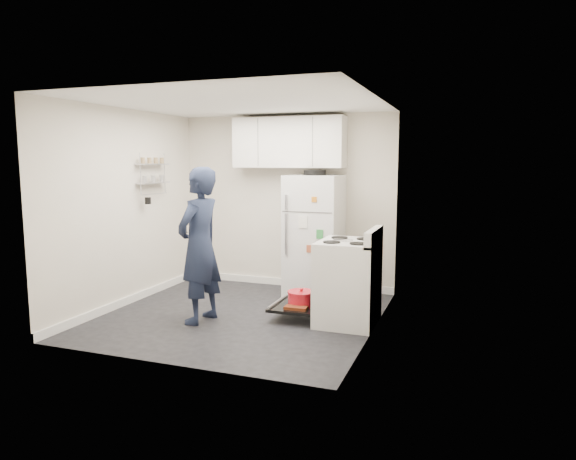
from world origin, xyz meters
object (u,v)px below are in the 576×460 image
at_px(electric_range, 347,283).
at_px(open_oven_door, 300,301).
at_px(refrigerator, 314,235).
at_px(person, 200,245).

relative_size(electric_range, open_oven_door, 1.57).
bearing_deg(electric_range, open_oven_door, -178.95).
relative_size(refrigerator, person, 0.97).
relative_size(open_oven_door, refrigerator, 0.41).
bearing_deg(refrigerator, electric_range, -56.64).
distance_m(refrigerator, person, 1.84).
height_order(open_oven_door, person, person).
distance_m(electric_range, open_oven_door, 0.62).
distance_m(open_oven_door, refrigerator, 1.29).
xyz_separation_m(open_oven_door, person, (-1.03, -0.51, 0.69)).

